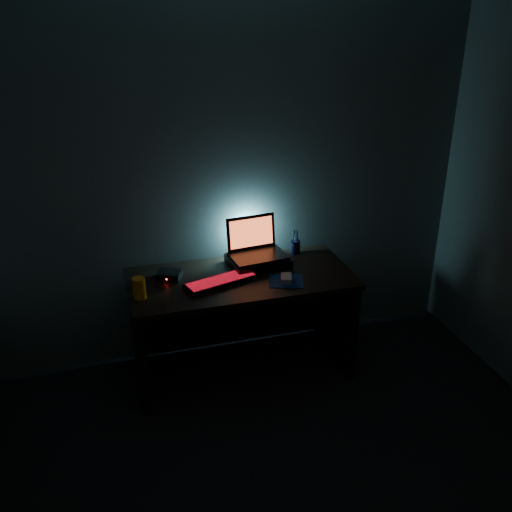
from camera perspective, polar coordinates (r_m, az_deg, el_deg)
The scene contains 10 objects.
room at distance 2.25m, azimuth 8.94°, elevation -8.51°, with size 3.50×4.00×2.50m.
desk at distance 3.99m, azimuth -1.66°, elevation -5.05°, with size 1.50×0.70×0.75m.
riser at distance 3.98m, azimuth 0.21°, elevation -0.50°, with size 0.40×0.30×0.06m, color black.
laptop at distance 3.98m, azimuth -0.07°, elevation 0.97°, with size 0.41×0.32×0.26m.
keyboard at distance 3.74m, azimuth -3.54°, elevation -2.52°, with size 0.50×0.28×0.03m.
mousepad at distance 3.77m, azimuth 3.03°, elevation -2.51°, with size 0.22×0.20×0.00m, color navy.
mouse at distance 3.76m, azimuth 3.04°, elevation -2.24°, with size 0.07×0.11×0.03m, color gray.
pen_cup at distance 4.16m, azimuth 3.95°, elevation 0.91°, with size 0.07×0.07×0.10m, color black.
juice_glass at distance 3.60m, azimuth -11.60°, elevation -3.17°, with size 0.08×0.08×0.14m, color orange.
router at distance 3.83m, azimuth -8.67°, elevation -1.90°, with size 0.19×0.18×0.05m.
Camera 1 is at (-0.85, -1.69, 2.47)m, focal length 40.00 mm.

